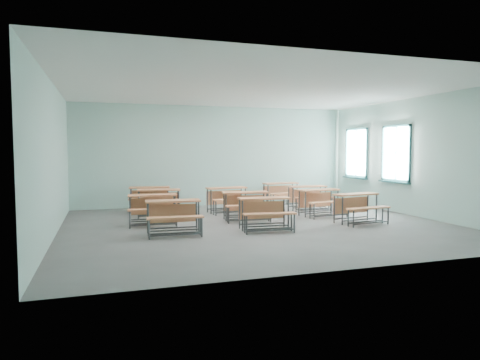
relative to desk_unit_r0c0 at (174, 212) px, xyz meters
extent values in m
cube|color=slate|center=(2.12, 0.50, -0.49)|extent=(9.00, 8.00, 0.02)
cube|color=white|center=(2.12, 0.50, 2.73)|extent=(9.00, 8.00, 0.02)
cube|color=#A6D0C4|center=(2.12, 4.51, 1.12)|extent=(9.00, 0.02, 3.20)
cube|color=#A6D0C4|center=(2.12, -3.51, 1.12)|extent=(9.00, 0.02, 3.20)
cube|color=#A6D0C4|center=(-2.39, 0.50, 1.12)|extent=(0.02, 8.00, 3.20)
cube|color=#A6D0C4|center=(6.63, 0.50, 1.12)|extent=(0.02, 8.00, 3.20)
cube|color=#1A464A|center=(6.59, 3.30, 0.45)|extent=(0.06, 1.20, 0.06)
cube|color=#1A464A|center=(6.59, 3.30, 1.99)|extent=(0.06, 1.20, 0.06)
cube|color=#1A464A|center=(6.59, 2.73, 1.22)|extent=(0.06, 0.06, 1.60)
cube|color=#1A464A|center=(6.59, 3.87, 1.22)|extent=(0.06, 0.06, 1.60)
cube|color=#1A464A|center=(6.59, 3.30, 1.22)|extent=(0.04, 0.04, 1.48)
cube|color=#1A464A|center=(6.59, 3.30, 1.22)|extent=(0.04, 1.08, 0.04)
cube|color=#1A464A|center=(6.55, 3.30, 0.39)|extent=(0.14, 1.28, 0.04)
cube|color=white|center=(6.61, 3.30, 1.22)|extent=(0.01, 1.08, 1.48)
cube|color=#1A464A|center=(6.59, 1.30, 0.45)|extent=(0.06, 1.20, 0.06)
cube|color=#1A464A|center=(6.59, 1.30, 1.99)|extent=(0.06, 1.20, 0.06)
cube|color=#1A464A|center=(6.59, 0.73, 1.22)|extent=(0.06, 0.06, 1.60)
cube|color=#1A464A|center=(6.59, 1.87, 1.22)|extent=(0.06, 0.06, 1.60)
cube|color=#1A464A|center=(6.59, 1.30, 1.22)|extent=(0.04, 0.04, 1.48)
cube|color=#1A464A|center=(6.59, 1.30, 1.22)|extent=(0.04, 1.08, 0.04)
cube|color=#1A464A|center=(6.55, 1.30, 0.39)|extent=(0.14, 1.28, 0.04)
cube|color=white|center=(6.61, 1.30, 1.22)|extent=(0.01, 1.08, 1.48)
cube|color=#C57147|center=(0.01, 0.10, 0.22)|extent=(1.17, 0.45, 0.04)
cube|color=#C57147|center=(0.02, 0.28, -0.08)|extent=(1.10, 0.08, 0.40)
cylinder|color=#3C3E41|center=(-0.53, -0.02, -0.14)|extent=(0.04, 0.04, 0.68)
cylinder|color=#3C3E41|center=(0.53, -0.08, -0.14)|extent=(0.04, 0.04, 0.68)
cylinder|color=#3C3E41|center=(-0.51, 0.29, -0.14)|extent=(0.04, 0.04, 0.68)
cylinder|color=#3C3E41|center=(0.54, 0.23, -0.14)|extent=(0.04, 0.04, 0.68)
cube|color=#3C3E41|center=(0.00, -0.05, -0.39)|extent=(1.06, 0.09, 0.03)
cube|color=#3C3E41|center=(0.01, 0.26, -0.39)|extent=(1.06, 0.09, 0.03)
cube|color=#C57147|center=(-0.02, -0.36, -0.07)|extent=(1.17, 0.30, 0.03)
cylinder|color=#3C3E41|center=(-0.55, -0.42, -0.29)|extent=(0.04, 0.04, 0.40)
cylinder|color=#3C3E41|center=(0.50, -0.48, -0.29)|extent=(0.04, 0.04, 0.40)
cylinder|color=#3C3E41|center=(-0.54, -0.24, -0.29)|extent=(0.04, 0.04, 0.40)
cylinder|color=#3C3E41|center=(0.51, -0.29, -0.29)|extent=(0.04, 0.04, 0.40)
cube|color=#3C3E41|center=(-0.02, -0.45, -0.41)|extent=(1.06, 0.09, 0.03)
cube|color=#3C3E41|center=(-0.01, -0.27, -0.41)|extent=(1.06, 0.09, 0.03)
cube|color=#C57147|center=(2.04, -0.02, 0.22)|extent=(1.18, 0.49, 0.04)
cube|color=#C57147|center=(2.06, 0.15, -0.08)|extent=(1.09, 0.12, 0.40)
cylinder|color=#3C3E41|center=(1.50, -0.13, -0.14)|extent=(0.04, 0.04, 0.68)
cylinder|color=#3C3E41|center=(2.55, -0.23, -0.14)|extent=(0.04, 0.04, 0.68)
cylinder|color=#3C3E41|center=(1.53, 0.18, -0.14)|extent=(0.04, 0.04, 0.68)
cylinder|color=#3C3E41|center=(2.58, 0.08, -0.14)|extent=(0.04, 0.04, 0.68)
cube|color=#3C3E41|center=(2.02, -0.18, -0.39)|extent=(1.06, 0.13, 0.03)
cube|color=#3C3E41|center=(2.05, 0.13, -0.39)|extent=(1.06, 0.13, 0.03)
cube|color=#C57147|center=(1.99, -0.48, -0.07)|extent=(1.17, 0.35, 0.03)
cylinder|color=#3C3E41|center=(1.46, -0.52, -0.29)|extent=(0.04, 0.04, 0.40)
cylinder|color=#3C3E41|center=(2.51, -0.63, -0.29)|extent=(0.04, 0.04, 0.40)
cylinder|color=#3C3E41|center=(1.48, -0.34, -0.29)|extent=(0.04, 0.04, 0.40)
cylinder|color=#3C3E41|center=(2.53, -0.44, -0.29)|extent=(0.04, 0.04, 0.40)
cube|color=#3C3E41|center=(1.99, -0.58, -0.41)|extent=(1.06, 0.13, 0.03)
cube|color=#3C3E41|center=(2.00, -0.39, -0.41)|extent=(1.06, 0.13, 0.03)
cube|color=#C57147|center=(4.51, 0.11, 0.22)|extent=(1.19, 0.54, 0.04)
cube|color=#C57147|center=(4.49, 0.29, -0.08)|extent=(1.09, 0.17, 0.40)
cylinder|color=#3C3E41|center=(4.01, -0.11, -0.14)|extent=(0.04, 0.04, 0.68)
cylinder|color=#3C3E41|center=(5.06, 0.03, -0.14)|extent=(0.04, 0.04, 0.68)
cylinder|color=#3C3E41|center=(3.97, 0.19, -0.14)|extent=(0.04, 0.04, 0.68)
cylinder|color=#3C3E41|center=(5.02, 0.33, -0.14)|extent=(0.04, 0.04, 0.68)
cube|color=#3C3E41|center=(4.53, -0.04, -0.39)|extent=(1.05, 0.17, 0.03)
cube|color=#3C3E41|center=(4.49, 0.26, -0.39)|extent=(1.05, 0.17, 0.03)
cube|color=#C57147|center=(4.57, -0.35, -0.07)|extent=(1.18, 0.39, 0.03)
cylinder|color=#3C3E41|center=(4.06, -0.51, -0.29)|extent=(0.04, 0.04, 0.40)
cylinder|color=#3C3E41|center=(5.11, -0.37, -0.29)|extent=(0.04, 0.04, 0.40)
cylinder|color=#3C3E41|center=(4.04, -0.33, -0.29)|extent=(0.04, 0.04, 0.40)
cylinder|color=#3C3E41|center=(5.09, -0.19, -0.29)|extent=(0.04, 0.04, 0.40)
cube|color=#3C3E41|center=(4.59, -0.44, -0.41)|extent=(1.05, 0.17, 0.03)
cube|color=#3C3E41|center=(4.56, -0.26, -0.41)|extent=(1.05, 0.17, 0.03)
cube|color=#C57147|center=(-0.28, 1.44, 0.22)|extent=(1.18, 0.47, 0.04)
cube|color=#C57147|center=(-0.27, 1.61, -0.08)|extent=(1.09, 0.10, 0.40)
cylinder|color=#3C3E41|center=(-0.82, 1.32, -0.14)|extent=(0.04, 0.04, 0.68)
cylinder|color=#3C3E41|center=(0.24, 1.24, -0.14)|extent=(0.04, 0.04, 0.68)
cylinder|color=#3C3E41|center=(-0.80, 1.63, -0.14)|extent=(0.04, 0.04, 0.68)
cylinder|color=#3C3E41|center=(0.26, 1.55, -0.14)|extent=(0.04, 0.04, 0.68)
cube|color=#3C3E41|center=(-0.29, 1.28, -0.39)|extent=(1.06, 0.11, 0.03)
cube|color=#3C3E41|center=(-0.27, 1.59, -0.39)|extent=(1.06, 0.11, 0.03)
cube|color=#C57147|center=(-0.31, 0.98, -0.07)|extent=(1.17, 0.33, 0.03)
cylinder|color=#3C3E41|center=(-0.85, 0.93, -0.29)|extent=(0.04, 0.04, 0.40)
cylinder|color=#3C3E41|center=(0.21, 0.85, -0.29)|extent=(0.04, 0.04, 0.40)
cylinder|color=#3C3E41|center=(-0.83, 1.11, -0.29)|extent=(0.04, 0.04, 0.40)
cylinder|color=#3C3E41|center=(0.22, 1.03, -0.29)|extent=(0.04, 0.04, 0.40)
cube|color=#3C3E41|center=(-0.32, 0.89, -0.41)|extent=(1.06, 0.11, 0.03)
cube|color=#3C3E41|center=(-0.31, 1.07, -0.41)|extent=(1.06, 0.11, 0.03)
cube|color=#C57147|center=(2.07, 1.37, 0.22)|extent=(1.19, 0.52, 0.04)
cube|color=#C57147|center=(2.09, 1.54, -0.08)|extent=(1.09, 0.15, 0.40)
cylinder|color=#3C3E41|center=(1.52, 1.27, -0.14)|extent=(0.04, 0.04, 0.68)
cylinder|color=#3C3E41|center=(2.57, 1.15, -0.14)|extent=(0.04, 0.04, 0.68)
cylinder|color=#3C3E41|center=(1.56, 1.58, -0.14)|extent=(0.04, 0.04, 0.68)
cylinder|color=#3C3E41|center=(2.61, 1.46, -0.14)|extent=(0.04, 0.04, 0.68)
cube|color=#3C3E41|center=(2.05, 1.21, -0.39)|extent=(1.05, 0.15, 0.03)
cube|color=#3C3E41|center=(2.08, 1.52, -0.39)|extent=(1.05, 0.15, 0.03)
cube|color=#C57147|center=(2.01, 0.91, -0.07)|extent=(1.17, 0.37, 0.03)
cylinder|color=#3C3E41|center=(1.48, 0.88, -0.29)|extent=(0.04, 0.04, 0.40)
cylinder|color=#3C3E41|center=(2.53, 0.76, -0.29)|extent=(0.04, 0.04, 0.40)
cylinder|color=#3C3E41|center=(1.50, 1.06, -0.29)|extent=(0.04, 0.04, 0.40)
cylinder|color=#3C3E41|center=(2.55, 0.94, -0.29)|extent=(0.04, 0.04, 0.40)
cube|color=#3C3E41|center=(2.00, 0.82, -0.41)|extent=(1.05, 0.15, 0.03)
cube|color=#3C3E41|center=(2.02, 1.00, -0.41)|extent=(1.05, 0.15, 0.03)
cube|color=#C57147|center=(4.20, 1.41, 0.22)|extent=(1.19, 0.52, 0.04)
cube|color=#C57147|center=(4.18, 1.59, -0.08)|extent=(1.09, 0.15, 0.40)
cylinder|color=#3C3E41|center=(3.69, 1.20, -0.14)|extent=(0.04, 0.04, 0.68)
cylinder|color=#3C3E41|center=(4.74, 1.33, -0.14)|extent=(0.04, 0.04, 0.68)
cylinder|color=#3C3E41|center=(3.66, 1.50, -0.14)|extent=(0.04, 0.04, 0.68)
cylinder|color=#3C3E41|center=(4.71, 1.63, -0.14)|extent=(0.04, 0.04, 0.68)
cube|color=#3C3E41|center=(4.22, 1.26, -0.39)|extent=(1.05, 0.16, 0.03)
cube|color=#3C3E41|center=(4.18, 1.57, -0.39)|extent=(1.05, 0.16, 0.03)
cube|color=#C57147|center=(4.25, 0.96, -0.07)|extent=(1.17, 0.38, 0.03)
cylinder|color=#3C3E41|center=(3.74, 0.80, -0.29)|extent=(0.04, 0.04, 0.40)
cylinder|color=#3C3E41|center=(4.79, 0.93, -0.29)|extent=(0.04, 0.04, 0.40)
cylinder|color=#3C3E41|center=(3.72, 0.98, -0.29)|extent=(0.04, 0.04, 0.40)
cylinder|color=#3C3E41|center=(4.77, 1.11, -0.29)|extent=(0.04, 0.04, 0.40)
cube|color=#3C3E41|center=(4.27, 0.87, -0.41)|extent=(1.05, 0.16, 0.03)
cube|color=#3C3E41|center=(4.24, 1.05, -0.41)|extent=(1.05, 0.16, 0.03)
cube|color=#C57147|center=(0.03, 2.76, 0.22)|extent=(1.19, 0.52, 0.04)
cube|color=#C57147|center=(0.05, 2.93, -0.08)|extent=(1.09, 0.15, 0.40)
cylinder|color=#3C3E41|center=(-0.51, 2.67, -0.14)|extent=(0.04, 0.04, 0.68)
cylinder|color=#3C3E41|center=(0.54, 2.54, -0.14)|extent=(0.04, 0.04, 0.68)
cylinder|color=#3C3E41|center=(-0.47, 2.97, -0.14)|extent=(0.04, 0.04, 0.68)
cylinder|color=#3C3E41|center=(0.58, 2.85, -0.14)|extent=(0.04, 0.04, 0.68)
cube|color=#3C3E41|center=(0.02, 2.60, -0.39)|extent=(1.05, 0.15, 0.03)
cube|color=#3C3E41|center=(0.05, 2.91, -0.39)|extent=(1.05, 0.15, 0.03)
cube|color=#C57147|center=(-0.02, 2.30, -0.07)|extent=(1.17, 0.37, 0.03)
cylinder|color=#3C3E41|center=(-0.56, 2.27, -0.29)|extent=(0.04, 0.04, 0.40)
cylinder|color=#3C3E41|center=(0.49, 2.15, -0.29)|extent=(0.04, 0.04, 0.40)
cylinder|color=#3C3E41|center=(-0.53, 2.45, -0.29)|extent=(0.04, 0.04, 0.40)
cylinder|color=#3C3E41|center=(0.52, 2.33, -0.29)|extent=(0.04, 0.04, 0.40)
cube|color=#3C3E41|center=(-0.03, 2.21, -0.41)|extent=(1.05, 0.15, 0.03)
cube|color=#3C3E41|center=(-0.01, 2.39, -0.41)|extent=(1.05, 0.15, 0.03)
cube|color=#C57147|center=(1.97, 2.80, 0.22)|extent=(1.19, 0.49, 0.04)
cube|color=#C57147|center=(1.96, 2.97, -0.08)|extent=(1.09, 0.12, 0.40)
cylinder|color=#3C3E41|center=(1.46, 2.59, -0.14)|extent=(0.04, 0.04, 0.68)
cylinder|color=#3C3E41|center=(2.51, 2.69, -0.14)|extent=(0.04, 0.04, 0.68)
cylinder|color=#3C3E41|center=(1.43, 2.90, -0.14)|extent=(0.04, 0.04, 0.68)
cylinder|color=#3C3E41|center=(2.49, 3.00, -0.14)|extent=(0.04, 0.04, 0.68)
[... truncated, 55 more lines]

